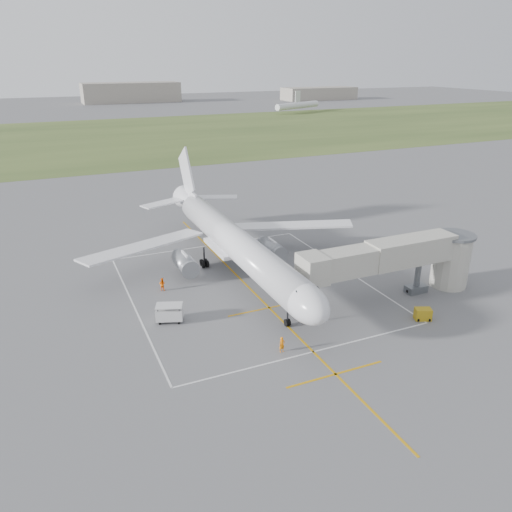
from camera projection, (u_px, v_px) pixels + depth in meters
name	position (u px, v px, depth m)	size (l,w,h in m)	color
ground	(237.00, 275.00, 65.19)	(700.00, 700.00, 0.00)	#565659
grass_strip	(100.00, 138.00, 175.63)	(700.00, 120.00, 0.02)	#3A4F22
apron_markings	(254.00, 293.00, 60.24)	(28.20, 60.00, 0.01)	#C3880B
airliner	(234.00, 242.00, 64.20)	(38.93, 46.75, 13.52)	silver
jet_bridge	(405.00, 259.00, 57.87)	(23.40, 5.00, 7.20)	gray
gpu_unit	(423.00, 314.00, 53.96)	(2.02, 1.73, 1.29)	#AE8B15
baggage_cart	(170.00, 313.00, 53.43)	(3.23, 2.57, 1.96)	silver
ramp_worker_nose	(282.00, 345.00, 47.93)	(0.58, 0.38, 1.59)	orange
ramp_worker_wing	(162.00, 284.00, 60.72)	(0.79, 0.61, 1.62)	#FD6908
distant_hangars	(36.00, 98.00, 282.51)	(345.00, 49.00, 12.00)	gray
distant_aircraft	(122.00, 114.00, 219.32)	(208.03, 30.59, 8.85)	silver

